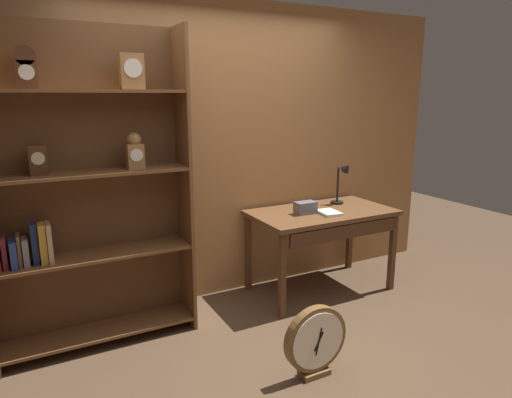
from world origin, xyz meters
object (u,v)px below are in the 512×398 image
(round_clock_large, at_px, (315,341))
(bookshelf, at_px, (86,195))
(open_repair_manual, at_px, (329,213))
(workbench, at_px, (323,220))
(desk_lamp, at_px, (343,180))
(toolbox_small, at_px, (305,208))

(round_clock_large, bearing_deg, bookshelf, 136.70)
(open_repair_manual, bearing_deg, bookshelf, -178.89)
(workbench, xyz_separation_m, desk_lamp, (0.33, 0.16, 0.32))
(open_repair_manual, bearing_deg, round_clock_large, -124.11)
(desk_lamp, distance_m, round_clock_large, 1.84)
(desk_lamp, relative_size, toolbox_small, 2.18)
(bookshelf, height_order, round_clock_large, bookshelf)
(desk_lamp, xyz_separation_m, round_clock_large, (-1.15, -1.22, -0.76))
(bookshelf, height_order, desk_lamp, bookshelf)
(workbench, distance_m, toolbox_small, 0.24)
(desk_lamp, xyz_separation_m, open_repair_manual, (-0.35, -0.26, -0.22))
(workbench, relative_size, open_repair_manual, 5.92)
(toolbox_small, bearing_deg, open_repair_manual, -32.13)
(desk_lamp, height_order, toolbox_small, desk_lamp)
(toolbox_small, xyz_separation_m, open_repair_manual, (0.18, -0.11, -0.04))
(bookshelf, xyz_separation_m, desk_lamp, (2.34, 0.09, -0.11))
(bookshelf, distance_m, workbench, 2.06)
(workbench, distance_m, open_repair_manual, 0.14)
(open_repair_manual, relative_size, round_clock_large, 0.45)
(open_repair_manual, xyz_separation_m, round_clock_large, (-0.80, -0.96, -0.54))
(bookshelf, relative_size, desk_lamp, 5.53)
(workbench, xyz_separation_m, toolbox_small, (-0.19, 0.01, 0.14))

